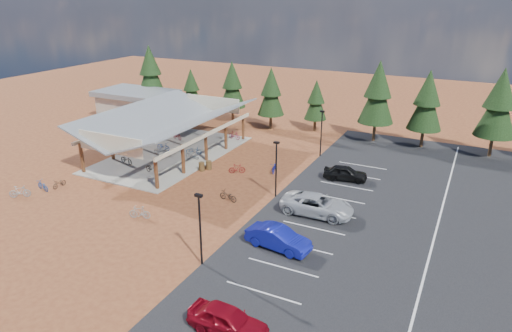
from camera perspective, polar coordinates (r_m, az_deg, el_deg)
name	(u,v)px	position (r m, az deg, el deg)	size (l,w,h in m)	color
ground	(216,195)	(41.15, -5.06, -3.57)	(140.00, 140.00, 0.00)	brown
asphalt_lot	(438,224)	(38.71, 21.79, -6.74)	(27.00, 44.00, 0.04)	black
concrete_pad	(172,154)	(51.79, -10.50, 1.47)	(10.60, 18.60, 0.10)	gray
bike_pavilion	(169,121)	(50.68, -10.78, 5.50)	(11.65, 19.40, 4.97)	#563018
outbuilding	(137,104)	(68.01, -14.65, 7.56)	(11.00, 7.00, 3.90)	#ADA593
lamp_post_0	(200,225)	(29.87, -7.01, -7.30)	(0.50, 0.25, 5.14)	black
lamp_post_1	(276,165)	(39.47, 2.53, 0.08)	(0.50, 0.25, 5.14)	black
lamp_post_2	(321,130)	(50.11, 8.18, 4.47)	(0.50, 0.25, 5.14)	black
trash_bin_0	(202,167)	(46.52, -6.80, -0.06)	(0.60, 0.60, 0.90)	#513A1D
trash_bin_1	(209,165)	(46.80, -5.92, 0.11)	(0.60, 0.60, 0.90)	#513A1D
pine_0	(150,71)	(70.97, -13.08, 11.50)	(4.20, 4.20, 9.79)	#382314
pine_1	(191,88)	(66.55, -8.09, 9.67)	(2.96, 2.96, 6.90)	#382314
pine_2	(232,85)	(63.42, -2.99, 10.09)	(3.57, 3.57, 8.31)	#382314
pine_3	(271,92)	(59.46, 1.89, 9.24)	(3.48, 3.48, 8.10)	#382314
pine_4	(316,100)	(59.14, 7.51, 8.15)	(2.87, 2.87, 6.69)	#382314
pine_5	(378,93)	(55.96, 14.99, 8.84)	(4.17, 4.17, 9.72)	#382314
pine_6	(427,101)	(55.42, 20.60, 7.65)	(3.87, 3.87, 9.02)	#382314
pine_7	(499,103)	(55.08, 28.11, 6.92)	(4.19, 4.19, 9.76)	#382314
bike_0	(126,159)	(49.73, -15.89, 0.82)	(0.63, 1.81, 0.95)	black
bike_1	(161,150)	(51.73, -11.80, 1.97)	(0.45, 1.59, 0.96)	#92959A
bike_2	(163,146)	(52.97, -11.50, 2.44)	(0.63, 1.81, 0.95)	#163C9D
bike_3	(177,135)	(56.57, -9.84, 3.80)	(0.49, 1.74, 1.04)	maroon
bike_4	(152,169)	(46.39, -12.88, -0.32)	(0.67, 1.92, 1.01)	black
bike_5	(192,155)	(49.58, -7.95, 1.40)	(0.46, 1.64, 0.98)	gray
bike_6	(194,150)	(51.05, -7.79, 1.95)	(0.60, 1.73, 0.91)	navy
bike_7	(234,135)	(55.89, -2.75, 3.86)	(0.47, 1.68, 1.01)	maroon
bike_8	(59,183)	(46.10, -23.37, -1.99)	(0.53, 1.52, 0.80)	black
bike_9	(20,192)	(45.33, -27.43, -2.86)	(0.51, 1.81, 1.09)	gray
bike_10	(43,186)	(46.03, -25.11, -2.23)	(0.60, 1.72, 0.91)	#0F4096
bike_13	(140,212)	(37.78, -14.33, -5.63)	(0.51, 1.79, 1.07)	gray
bike_14	(274,167)	(45.90, 2.32, -0.16)	(0.66, 1.89, 0.99)	#101C92
bike_15	(237,169)	(45.56, -2.40, -0.32)	(0.47, 1.66, 1.00)	maroon
bike_16	(228,196)	(39.66, -3.52, -3.75)	(0.63, 1.82, 0.95)	black
car_0	(228,320)	(25.47, -3.56, -18.70)	(1.80, 4.47, 1.52)	maroon
car_1	(278,238)	(32.50, 2.79, -8.99)	(1.65, 4.74, 1.56)	#10168D
car_2	(317,205)	(37.44, 7.66, -4.83)	(2.73, 5.92, 1.65)	#B4B6BD
car_4	(345,173)	(44.62, 11.10, -0.85)	(1.67, 4.14, 1.41)	black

